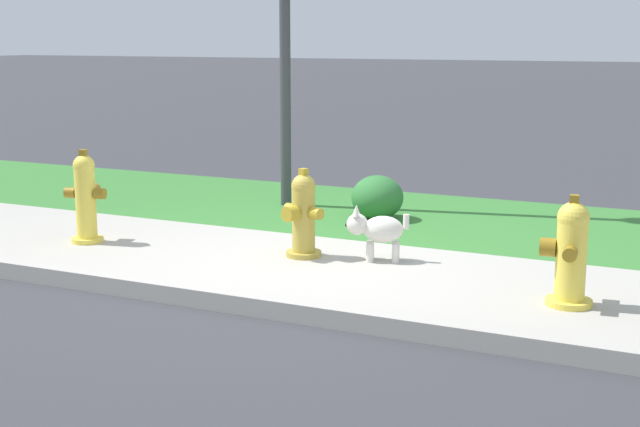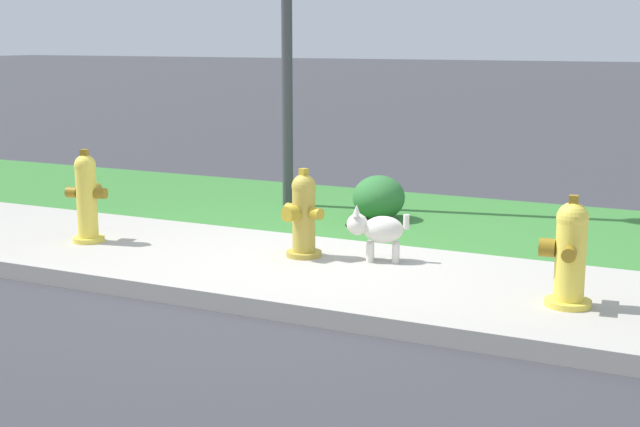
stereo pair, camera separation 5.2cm
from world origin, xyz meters
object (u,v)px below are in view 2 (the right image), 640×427
fire_hydrant_far_end (87,198)px  shrub_bush_far_verge (379,198)px  fire_hydrant_at_driveway (570,254)px  small_white_dog (377,230)px  fire_hydrant_near_corner (303,215)px

fire_hydrant_far_end → shrub_bush_far_verge: bearing=32.7°
fire_hydrant_far_end → shrub_bush_far_verge: 2.70m
fire_hydrant_at_driveway → shrub_bush_far_verge: bearing=40.2°
small_white_dog → shrub_bush_far_verge: size_ratio=0.93×
small_white_dog → shrub_bush_far_verge: 1.64m
fire_hydrant_at_driveway → shrub_bush_far_verge: (-2.16, 2.07, -0.14)m
fire_hydrant_far_end → small_white_dog: (2.44, 0.46, -0.13)m
fire_hydrant_far_end → small_white_dog: fire_hydrant_far_end is taller
small_white_dog → fire_hydrant_far_end: bearing=-10.1°
fire_hydrant_at_driveway → small_white_dog: size_ratio=1.58×
fire_hydrant_near_corner → small_white_dog: bearing=-150.3°
fire_hydrant_near_corner → small_white_dog: size_ratio=1.53×
fire_hydrant_at_driveway → shrub_bush_far_verge: 2.99m
small_white_dog → shrub_bush_far_verge: bearing=-89.0°
fire_hydrant_at_driveway → shrub_bush_far_verge: fire_hydrant_at_driveway is taller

